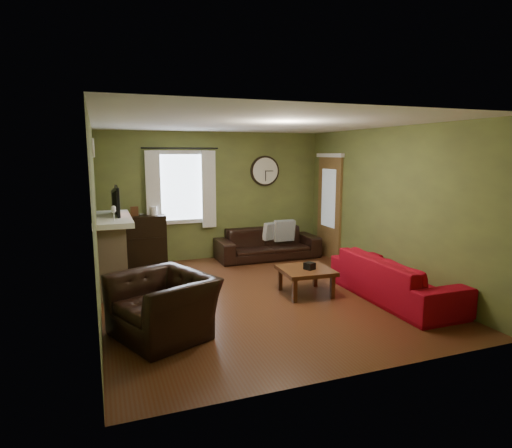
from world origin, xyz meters
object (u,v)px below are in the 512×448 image
object	(u,v)px
sofa_red	(394,278)
coffee_table	(306,281)
bookshelf	(144,241)
sofa_brown	(268,243)
armchair	(163,306)

from	to	relation	value
sofa_red	coffee_table	xyz separation A→B (m)	(-1.14, 0.67, -0.12)
bookshelf	coffee_table	world-z (taller)	bookshelf
sofa_brown	coffee_table	distance (m)	2.38
bookshelf	coffee_table	bearing A→B (deg)	-50.10
armchair	coffee_table	xyz separation A→B (m)	(2.30, 0.78, -0.16)
bookshelf	coffee_table	xyz separation A→B (m)	(2.17, -2.60, -0.29)
sofa_brown	sofa_red	world-z (taller)	sofa_red
coffee_table	sofa_red	bearing A→B (deg)	-30.45
bookshelf	armchair	bearing A→B (deg)	-92.12
sofa_brown	coffee_table	xyz separation A→B (m)	(-0.31, -2.36, -0.11)
sofa_brown	armchair	size ratio (longest dim) A/B	1.87
bookshelf	armchair	xyz separation A→B (m)	(-0.13, -3.38, -0.13)
armchair	coffee_table	size ratio (longest dim) A/B	1.48
bookshelf	sofa_red	size ratio (longest dim) A/B	0.44
armchair	coffee_table	distance (m)	2.43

